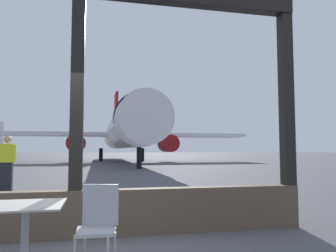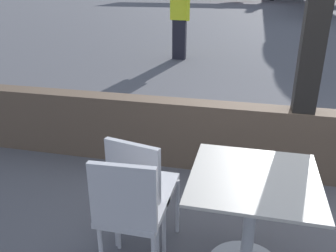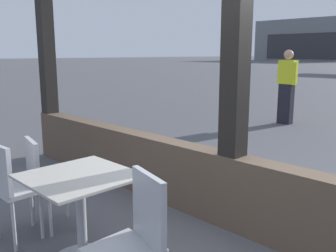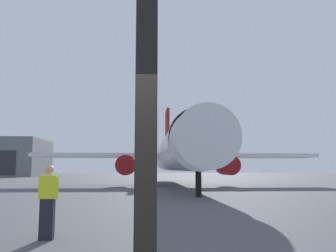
# 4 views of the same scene
# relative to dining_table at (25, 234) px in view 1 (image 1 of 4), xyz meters

# --- Properties ---
(ground_plane) EXTENTS (220.00, 220.00, 0.00)m
(ground_plane) POSITION_rel_dining_table_xyz_m (0.43, 41.40, -0.43)
(ground_plane) COLOR #4C4C51
(window_frame) EXTENTS (7.43, 0.24, 4.03)m
(window_frame) POSITION_rel_dining_table_xyz_m (0.43, 1.40, 0.96)
(window_frame) COLOR brown
(window_frame) RESTS_ON ground
(dining_table) EXTENTS (0.78, 0.78, 0.74)m
(dining_table) POSITION_rel_dining_table_xyz_m (0.00, 0.00, 0.00)
(dining_table) COLOR #ADA89E
(dining_table) RESTS_ON ground
(cafe_chair_aisle_left) EXTENTS (0.47, 0.47, 0.94)m
(cafe_chair_aisle_left) POSITION_rel_dining_table_xyz_m (0.76, -0.07, 0.12)
(cafe_chair_aisle_left) COLOR #B2B2B7
(cafe_chair_aisle_left) RESTS_ON ground
(airplane) EXTENTS (28.35, 34.23, 10.13)m
(airplane) POSITION_rel_dining_table_xyz_m (3.63, 32.16, 2.87)
(airplane) COLOR silver
(airplane) RESTS_ON ground
(ground_crew_worker) EXTENTS (0.53, 0.29, 1.74)m
(ground_crew_worker) POSITION_rel_dining_table_xyz_m (-1.87, 6.73, 0.47)
(ground_crew_worker) COLOR black
(ground_crew_worker) RESTS_ON ground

